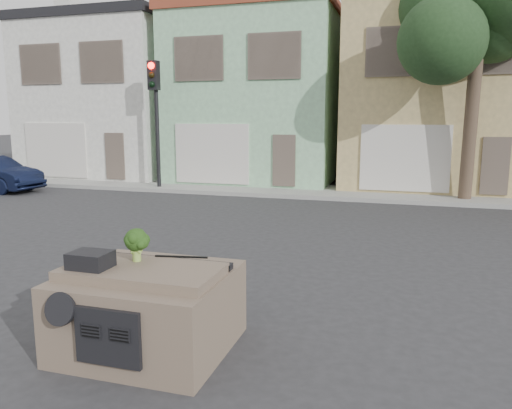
% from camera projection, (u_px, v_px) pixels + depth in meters
% --- Properties ---
extents(ground_plane, '(120.00, 120.00, 0.00)m').
position_uv_depth(ground_plane, '(230.00, 277.00, 9.25)').
color(ground_plane, '#303033').
rests_on(ground_plane, ground).
extents(sidewalk, '(40.00, 3.00, 0.15)m').
position_uv_depth(sidewalk, '(323.00, 192.00, 19.13)').
color(sidewalk, gray).
rests_on(sidewalk, ground).
extents(townhouse_white, '(7.20, 8.20, 7.55)m').
position_uv_depth(townhouse_white, '(123.00, 100.00, 25.41)').
color(townhouse_white, silver).
rests_on(townhouse_white, ground).
extents(townhouse_mint, '(7.20, 8.20, 7.55)m').
position_uv_depth(townhouse_mint, '(264.00, 98.00, 23.26)').
color(townhouse_mint, '#93CA9B').
rests_on(townhouse_mint, ground).
extents(townhouse_tan, '(7.20, 8.20, 7.55)m').
position_uv_depth(townhouse_tan, '(434.00, 96.00, 21.11)').
color(townhouse_tan, tan).
rests_on(townhouse_tan, ground).
extents(traffic_signal, '(0.40, 0.40, 5.10)m').
position_uv_depth(traffic_signal, '(156.00, 126.00, 19.62)').
color(traffic_signal, black).
rests_on(traffic_signal, ground).
extents(tree_near, '(4.40, 4.00, 8.50)m').
position_uv_depth(tree_near, '(474.00, 76.00, 16.32)').
color(tree_near, '#1F391B').
rests_on(tree_near, ground).
extents(car_dashboard, '(2.00, 1.80, 1.12)m').
position_uv_depth(car_dashboard, '(149.00, 306.00, 6.33)').
color(car_dashboard, brown).
rests_on(car_dashboard, ground).
extents(instrument_hump, '(0.48, 0.38, 0.20)m').
position_uv_depth(instrument_hump, '(91.00, 260.00, 6.05)').
color(instrument_hump, black).
rests_on(instrument_hump, car_dashboard).
extents(wiper_arm, '(0.69, 0.15, 0.02)m').
position_uv_depth(wiper_arm, '(181.00, 257.00, 6.51)').
color(wiper_arm, black).
rests_on(wiper_arm, car_dashboard).
extents(broccoli, '(0.44, 0.44, 0.43)m').
position_uv_depth(broccoli, '(136.00, 244.00, 6.32)').
color(broccoli, '#1C3710').
rests_on(broccoli, car_dashboard).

